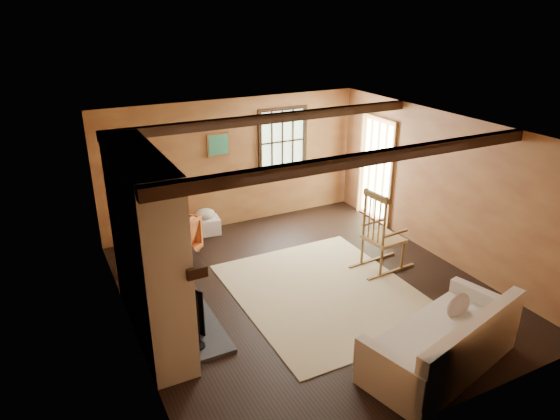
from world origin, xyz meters
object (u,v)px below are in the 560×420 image
rocking_chair (381,236)px  sofa (445,346)px  fireplace (149,254)px  laundry_basket (206,226)px  armchair (172,239)px

rocking_chair → sofa: rocking_chair is taller
fireplace → sofa: (2.80, -2.21, -0.81)m
rocking_chair → sofa: (-0.80, -2.25, -0.27)m
rocking_chair → sofa: 2.40m
rocking_chair → laundry_basket: (-2.05, 2.51, -0.41)m
fireplace → rocking_chair: fireplace is taller
fireplace → armchair: (0.74, 1.89, -0.76)m
armchair → rocking_chair: bearing=103.3°
laundry_basket → armchair: size_ratio=0.65×
sofa → armchair: 4.59m
sofa → armchair: (-2.06, 4.10, 0.06)m
sofa → rocking_chair: bearing=56.4°
sofa → laundry_basket: (-1.25, 4.76, -0.14)m
sofa → laundry_basket: bearing=90.7°
rocking_chair → fireplace: bearing=86.1°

